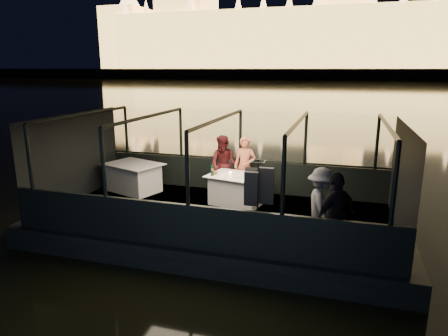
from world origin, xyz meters
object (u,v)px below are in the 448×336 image
(dining_table_central, at_px, (237,190))
(wine_bottle, at_px, (212,170))
(chair_port_left, at_px, (224,179))
(passenger_dark, at_px, (336,215))
(dining_table_aft, at_px, (134,178))
(person_woman_coral, at_px, (245,169))
(passenger_stripe, at_px, (321,202))
(chair_port_right, at_px, (251,183))
(coat_stand, at_px, (258,201))
(person_man_maroon, at_px, (224,168))

(dining_table_central, height_order, wine_bottle, wine_bottle)
(chair_port_left, relative_size, passenger_dark, 0.58)
(dining_table_aft, relative_size, wine_bottle, 4.68)
(dining_table_central, relative_size, dining_table_aft, 0.94)
(person_woman_coral, bearing_deg, wine_bottle, -125.71)
(passenger_stripe, bearing_deg, dining_table_aft, 52.91)
(dining_table_aft, bearing_deg, wine_bottle, -9.66)
(chair_port_right, bearing_deg, person_woman_coral, 125.65)
(chair_port_left, distance_m, person_woman_coral, 0.66)
(dining_table_aft, bearing_deg, passenger_dark, -25.62)
(chair_port_left, xyz_separation_m, passenger_stripe, (2.76, -2.48, 0.40))
(coat_stand, height_order, person_woman_coral, coat_stand)
(person_woman_coral, height_order, person_man_maroon, person_woman_coral)
(dining_table_central, xyz_separation_m, dining_table_aft, (-3.09, 0.22, 0.00))
(chair_port_right, bearing_deg, passenger_dark, -57.71)
(person_woman_coral, bearing_deg, coat_stand, -73.03)
(dining_table_central, height_order, passenger_dark, passenger_dark)
(dining_table_aft, xyz_separation_m, passenger_stripe, (5.29, -2.04, 0.47))
(chair_port_right, height_order, passenger_dark, passenger_dark)
(chair_port_left, relative_size, person_woman_coral, 0.58)
(chair_port_right, bearing_deg, coat_stand, -79.68)
(coat_stand, relative_size, person_woman_coral, 1.05)
(chair_port_left, relative_size, passenger_stripe, 0.61)
(dining_table_central, distance_m, wine_bottle, 0.83)
(chair_port_right, distance_m, passenger_stripe, 3.02)
(chair_port_left, xyz_separation_m, chair_port_right, (0.82, -0.21, 0.00))
(passenger_dark, bearing_deg, chair_port_right, -102.03)
(dining_table_central, relative_size, chair_port_left, 1.52)
(person_man_maroon, bearing_deg, dining_table_central, -45.76)
(dining_table_aft, height_order, wine_bottle, wine_bottle)
(person_woman_coral, bearing_deg, chair_port_left, -175.30)
(coat_stand, bearing_deg, passenger_dark, -9.02)
(coat_stand, bearing_deg, person_woman_coral, 108.43)
(chair_port_left, bearing_deg, coat_stand, -76.68)
(dining_table_central, bearing_deg, passenger_dark, -44.52)
(person_man_maroon, distance_m, passenger_dark, 4.46)
(coat_stand, bearing_deg, dining_table_central, 114.41)
(passenger_stripe, distance_m, passenger_dark, 0.70)
(chair_port_left, bearing_deg, person_man_maroon, 88.18)
(person_man_maroon, height_order, passenger_dark, passenger_dark)
(wine_bottle, bearing_deg, chair_port_right, 37.11)
(dining_table_aft, distance_m, chair_port_left, 2.57)
(dining_table_central, height_order, dining_table_aft, dining_table_aft)
(chair_port_left, bearing_deg, dining_table_aft, 174.61)
(chair_port_left, height_order, person_woman_coral, person_woman_coral)
(coat_stand, bearing_deg, chair_port_right, 105.60)
(dining_table_central, relative_size, wine_bottle, 4.41)
(person_woman_coral, bearing_deg, passenger_stripe, -50.87)
(passenger_stripe, distance_m, wine_bottle, 3.24)
(dining_table_aft, xyz_separation_m, passenger_dark, (5.59, -2.68, 0.47))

